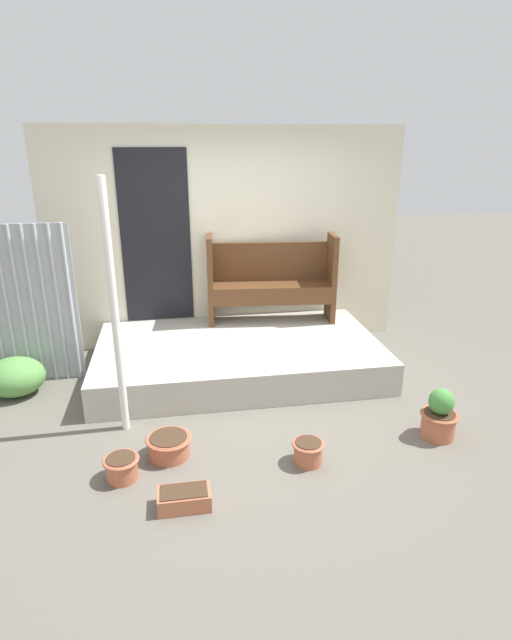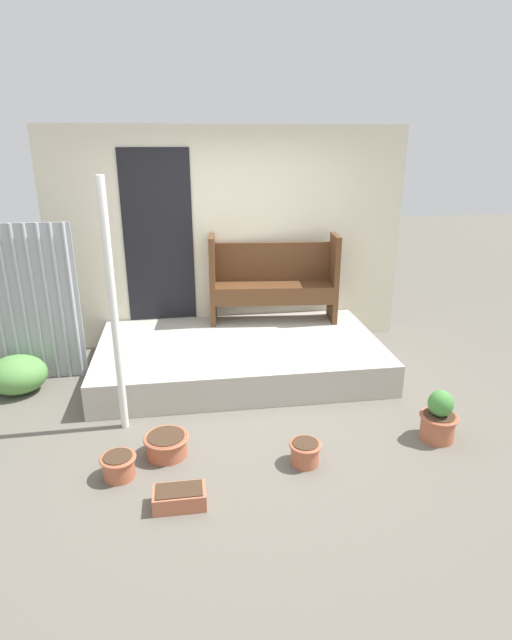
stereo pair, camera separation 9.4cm
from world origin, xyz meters
TOP-DOWN VIEW (x-y plane):
  - ground_plane at (0.00, 0.00)m, footprint 24.00×24.00m
  - porch_slab at (0.03, 0.89)m, footprint 3.06×1.77m
  - house_wall at (-0.01, 1.80)m, footprint 4.26×0.08m
  - support_post at (-1.12, -0.13)m, footprint 0.07×0.07m
  - bench at (0.52, 1.53)m, footprint 1.54×0.54m
  - flower_pot_left at (-1.10, -0.86)m, footprint 0.28×0.28m
  - flower_pot_middle at (-0.74, -0.62)m, footprint 0.37×0.37m
  - flower_pot_right at (0.35, -0.90)m, footprint 0.26×0.26m
  - flower_pot_far_right at (1.55, -0.72)m, footprint 0.33×0.33m
  - planter_box_rect at (-0.64, -1.25)m, footprint 0.37×0.21m
  - shrub_by_fence at (-2.26, 0.70)m, footprint 0.59×0.53m

SIDE VIEW (x-z plane):
  - ground_plane at x=0.00m, z-range 0.00..0.00m
  - planter_box_rect at x=-0.64m, z-range 0.00..0.13m
  - flower_pot_middle at x=-0.74m, z-range 0.01..0.19m
  - flower_pot_left at x=-1.10m, z-range 0.01..0.20m
  - flower_pot_right at x=0.35m, z-range 0.01..0.20m
  - porch_slab at x=0.03m, z-range 0.00..0.35m
  - shrub_by_fence at x=-2.26m, z-range 0.00..0.39m
  - flower_pot_far_right at x=1.55m, z-range -0.03..0.43m
  - bench at x=0.52m, z-range 0.36..1.40m
  - support_post at x=-1.12m, z-range 0.00..2.18m
  - house_wall at x=-0.01m, z-range 0.00..2.60m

